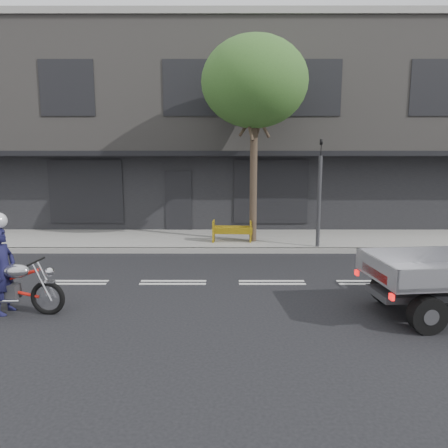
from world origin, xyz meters
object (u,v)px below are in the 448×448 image
Objects in this scene: rider at (3,271)px; construction_barrier at (232,232)px; traffic_light_pole at (319,199)px; motorcycle at (12,285)px; street_tree at (255,83)px.

construction_barrier is at bearing -32.31° from rider.
traffic_light_pole is 2.04× the size of rider.
rider is (-0.15, 0.00, 0.29)m from motorcycle.
traffic_light_pole reaches higher than construction_barrier.
traffic_light_pole is 1.65× the size of motorcycle.
street_tree is 1.93× the size of traffic_light_pole.
motorcycle is at bearing -143.17° from traffic_light_pole.
street_tree reaches higher than traffic_light_pole.
motorcycle is (-7.11, -5.33, -1.09)m from traffic_light_pole.
rider is at bearing -143.75° from traffic_light_pole.
motorcycle is 7.35m from construction_barrier.
traffic_light_pole reaches higher than motorcycle.
street_tree is 5.10× the size of construction_barrier.
rider is at bearing -174.48° from motorcycle.
construction_barrier is at bearing -156.56° from street_tree.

